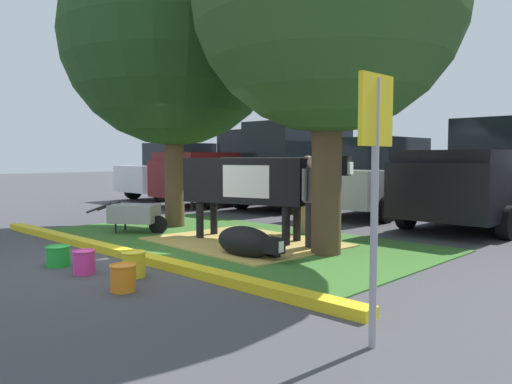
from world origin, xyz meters
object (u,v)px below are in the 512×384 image
Objects in this scene: bucket_yellow at (134,264)px; suv_black at (299,165)px; calf_lying at (247,242)px; person_visitor_near at (313,200)px; bucket_green at (58,256)px; bucket_orange at (123,277)px; person_handler at (308,192)px; pickup_truck_black at (488,175)px; wheelbarrow at (135,214)px; bucket_pink at (84,262)px; hatchback_white at (180,172)px; sedan_blue at (382,178)px; cow_holstein at (253,181)px; parking_sign at (375,157)px; pickup_truck_maroon at (237,169)px; shade_tree_left at (173,36)px.

suv_black is at bearing 115.73° from bucket_yellow.
person_visitor_near is (0.31, 1.24, 0.58)m from calf_lying.
bucket_orange is at bearing -1.86° from bucket_green.
pickup_truck_black is (2.10, 3.84, 0.28)m from person_handler.
wheelbarrow reaches higher than calf_lying.
bucket_orange is at bearing -4.93° from bucket_pink.
hatchback_white is 1.00× the size of sedan_blue.
person_visitor_near is 0.33× the size of suv_black.
person_visitor_near is at bearing 62.73° from bucket_green.
cow_holstein is 1.65m from calf_lying.
parking_sign reaches higher than bucket_green.
wheelbarrow is at bearing -126.89° from pickup_truck_black.
parking_sign is at bearing 0.68° from bucket_yellow.
sedan_blue is at bearing 98.72° from person_handler.
parking_sign is 0.49× the size of sedan_blue.
person_visitor_near is 0.35× the size of hatchback_white.
sedan_blue reaches higher than cow_holstein.
bucket_orange is 8.95m from sedan_blue.
person_visitor_near is at bearing -25.90° from hatchback_white.
pickup_truck_maroon is at bearing -176.34° from sedan_blue.
cow_holstein is 2.06× the size of wheelbarrow.
sedan_blue is at bearing 95.05° from cow_holstein.
person_handler is at bearing -21.95° from hatchback_white.
shade_tree_left is 5.86m from suv_black.
calf_lying is at bearing -77.80° from sedan_blue.
bucket_yellow is 0.08× the size of sedan_blue.
wheelbarrow is 4.78× the size of bucket_orange.
suv_black is (-0.65, 5.08, -2.84)m from shade_tree_left.
pickup_truck_black is (-1.94, 8.15, -0.42)m from parking_sign.
bucket_green is 0.08× the size of sedan_blue.
wheelbarrow is 0.34× the size of sedan_blue.
hatchback_white is at bearing 148.46° from parking_sign.
bucket_green is 0.69m from bucket_pink.
pickup_truck_black is (4.80, 5.07, -2.99)m from shade_tree_left.
person_handler is 4.44m from bucket_yellow.
calf_lying is 0.85× the size of person_visitor_near.
shade_tree_left is 20.85× the size of bucket_orange.
suv_black is at bearing 107.10° from bucket_green.
parking_sign is 0.49× the size of hatchback_white.
bucket_orange is (1.23, -3.39, -0.93)m from cow_holstein.
parking_sign is at bearing -46.11° from person_visitor_near.
bucket_green is 0.07× the size of suv_black.
hatchback_white is at bearing 139.81° from bucket_yellow.
wheelbarrow is 6.81m from pickup_truck_maroon.
wheelbarrow is 6.29m from suv_black.
calf_lying is at bearing 97.81° from bucket_orange.
calf_lying is 9.02m from pickup_truck_maroon.
cow_holstein is 0.57× the size of pickup_truck_black.
hatchback_white is at bearing 139.69° from bucket_orange.
hatchback_white reaches higher than person_handler.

